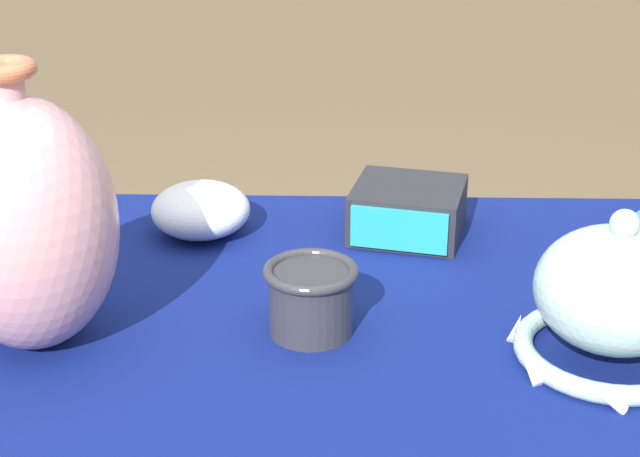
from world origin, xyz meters
The scene contains 6 objects.
display_table centered at (0.00, -0.02, 0.70)m, with size 1.33×0.68×0.78m.
vase_tall_bulbous centered at (-0.32, -0.11, 0.92)m, with size 0.20×0.20×0.32m.
vase_dome_bell centered at (0.31, -0.13, 0.85)m, with size 0.21×0.22×0.18m.
mosaic_tile_box centered at (0.11, 0.20, 0.82)m, with size 0.18×0.17×0.07m.
cup_wide_charcoal centered at (-0.02, -0.08, 0.82)m, with size 0.11×0.11×0.08m.
bowl_shallow_porcelain centered at (-0.18, 0.19, 0.82)m, with size 0.14×0.14×0.07m, color white.
Camera 1 is at (0.02, -1.06, 1.34)m, focal length 55.00 mm.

